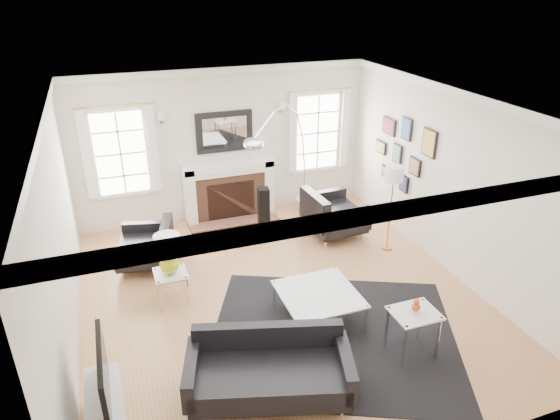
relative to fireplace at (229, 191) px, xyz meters
name	(u,v)px	position (x,y,z in m)	size (l,w,h in m)	color
floor	(280,296)	(0.00, -2.79, -0.54)	(6.00, 6.00, 0.00)	#A47545
back_wall	(225,144)	(0.00, 0.21, 0.86)	(5.50, 0.04, 2.80)	silver
front_wall	(403,355)	(0.00, -5.79, 0.86)	(5.50, 0.04, 2.80)	silver
left_wall	(59,244)	(-2.75, -2.79, 0.86)	(0.04, 6.00, 2.80)	silver
right_wall	(451,183)	(2.75, -2.79, 0.86)	(0.04, 6.00, 2.80)	silver
ceiling	(280,106)	(0.00, -2.79, 2.26)	(5.50, 6.00, 0.02)	white
crown_molding	(280,110)	(0.00, -2.79, 2.20)	(5.50, 6.00, 0.12)	white
fireplace	(229,191)	(0.00, 0.00, 0.00)	(1.70, 0.69, 1.11)	white
mantel_mirror	(225,132)	(0.00, 0.16, 1.11)	(1.05, 0.07, 0.75)	black
window_left	(121,153)	(-1.85, 0.16, 0.92)	(1.24, 0.15, 1.62)	white
window_right	(317,132)	(1.85, 0.16, 0.92)	(1.24, 0.15, 1.62)	white
gallery_wall	(403,149)	(2.72, -1.50, 0.99)	(0.04, 1.73, 1.29)	black
tv_unit	(106,412)	(-2.44, -4.49, -0.21)	(0.35, 1.00, 1.09)	white
area_rug	(333,335)	(0.36, -3.85, -0.54)	(3.12, 2.60, 0.01)	black
sofa	(269,370)	(-0.74, -4.48, -0.22)	(1.95, 1.29, 0.59)	black
armchair_left	(149,247)	(-1.66, -1.30, -0.20)	(1.01, 1.08, 0.62)	black
armchair_right	(331,215)	(1.50, -1.32, -0.15)	(0.99, 1.09, 0.70)	black
coffee_table	(319,295)	(0.29, -3.50, -0.13)	(1.01, 1.01, 0.45)	silver
side_table_left	(171,279)	(-1.48, -2.41, -0.15)	(0.45, 0.45, 0.49)	silver
nesting_table	(414,321)	(1.11, -4.46, -0.06)	(0.55, 0.46, 0.61)	silver
gourd_lamp	(168,252)	(-1.48, -2.41, 0.29)	(0.37, 0.37, 0.58)	#B6C218
orange_vase	(416,306)	(1.11, -4.46, 0.16)	(0.11, 0.11, 0.17)	#C84119
arc_floor_lamp	(282,162)	(0.78, -0.73, 0.73)	(1.66, 1.53, 2.34)	silver
stick_floor_lamp	(394,178)	(2.20, -2.10, 0.75)	(0.30, 0.30, 1.49)	#B88440
speaker_tower	(264,213)	(0.35, -1.01, -0.07)	(0.19, 0.19, 0.95)	black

